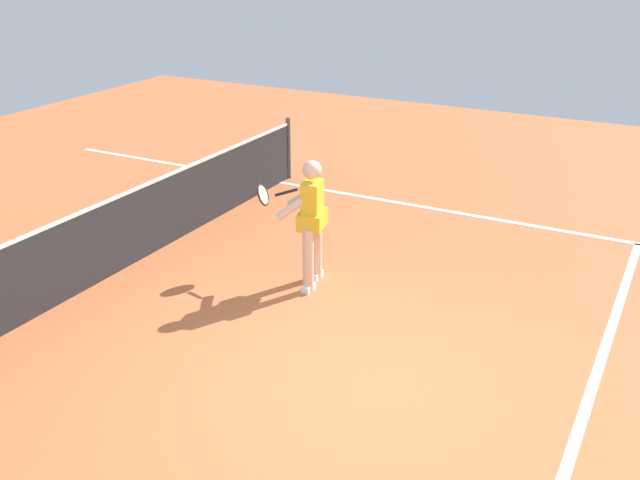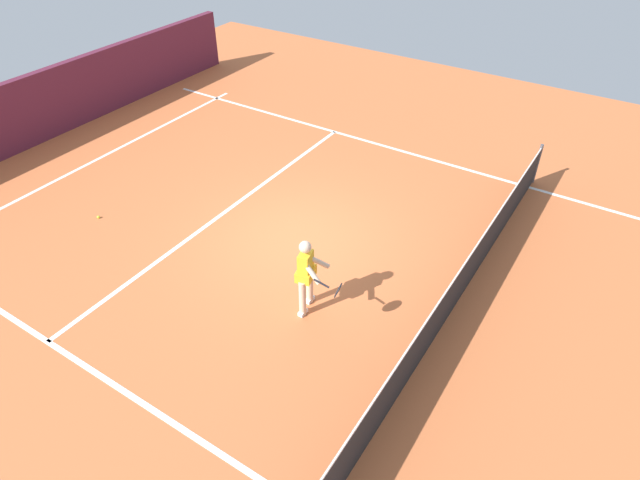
{
  "view_description": "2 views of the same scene",
  "coord_description": "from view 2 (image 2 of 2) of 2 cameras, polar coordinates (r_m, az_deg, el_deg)",
  "views": [
    {
      "loc": [
        -5.32,
        -2.46,
        3.94
      ],
      "look_at": [
        0.9,
        0.82,
        0.97
      ],
      "focal_mm": 41.26,
      "sensor_mm": 36.0,
      "label": 1
    },
    {
      "loc": [
        7.68,
        5.47,
        7.21
      ],
      "look_at": [
        0.68,
        0.99,
        0.81
      ],
      "focal_mm": 30.55,
      "sensor_mm": 36.0,
      "label": 2
    }
  ],
  "objects": [
    {
      "name": "ground_plane",
      "position": [
        11.88,
        -2.28,
        0.17
      ],
      "size": [
        23.52,
        23.52,
        0.0
      ],
      "primitive_type": "plane",
      "color": "#C66638"
    },
    {
      "name": "court_back_wall",
      "position": [
        17.34,
        -27.55,
        12.14
      ],
      "size": [
        14.64,
        0.24,
        1.86
      ],
      "primitive_type": "cube",
      "color": "#561E33",
      "rests_on": "ground"
    },
    {
      "name": "baseline_marking",
      "position": [
        15.98,
        -22.22,
        7.87
      ],
      "size": [
        10.64,
        0.1,
        0.01
      ],
      "primitive_type": "cube",
      "color": "white",
      "rests_on": "ground"
    },
    {
      "name": "service_line_marking",
      "position": [
        12.93,
        -9.67,
        3.1
      ],
      "size": [
        9.64,
        0.1,
        0.01
      ],
      "primitive_type": "cube",
      "color": "white",
      "rests_on": "ground"
    },
    {
      "name": "sideline_left_marking",
      "position": [
        15.44,
        8.02,
        9.38
      ],
      "size": [
        0.1,
        16.1,
        0.01
      ],
      "primitive_type": "cube",
      "color": "white",
      "rests_on": "ground"
    },
    {
      "name": "sideline_right_marking",
      "position": [
        9.49,
        -19.54,
        -14.9
      ],
      "size": [
        0.1,
        16.1,
        0.01
      ],
      "primitive_type": "cube",
      "color": "white",
      "rests_on": "ground"
    },
    {
      "name": "court_net",
      "position": [
        10.37,
        14.57,
        -4.29
      ],
      "size": [
        10.32,
        0.08,
        1.05
      ],
      "color": "#4C4C51",
      "rests_on": "ground"
    },
    {
      "name": "tennis_player",
      "position": [
        9.67,
        -1.36,
        -3.56
      ],
      "size": [
        0.69,
        1.05,
        1.55
      ],
      "color": "beige",
      "rests_on": "ground"
    },
    {
      "name": "tennis_ball_near",
      "position": [
        13.46,
        -22.2,
        2.24
      ],
      "size": [
        0.07,
        0.07,
        0.07
      ],
      "primitive_type": "sphere",
      "color": "#D1E533",
      "rests_on": "ground"
    }
  ]
}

